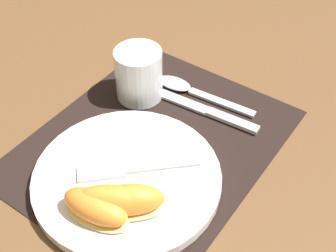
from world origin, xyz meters
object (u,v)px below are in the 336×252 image
(plate, at_px, (127,178))
(spoon, at_px, (187,88))
(juice_glass, at_px, (139,77))
(citrus_wedge_1, at_px, (113,202))
(knife, at_px, (199,108))
(citrus_wedge_0, at_px, (96,208))
(citrus_wedge_2, at_px, (129,201))
(fork, at_px, (130,169))

(plate, bearing_deg, spoon, 11.24)
(juice_glass, height_order, citrus_wedge_1, juice_glass)
(knife, height_order, citrus_wedge_0, citrus_wedge_0)
(plate, relative_size, citrus_wedge_1, 2.43)
(juice_glass, relative_size, citrus_wedge_2, 0.87)
(juice_glass, height_order, citrus_wedge_2, juice_glass)
(juice_glass, relative_size, fork, 0.64)
(knife, bearing_deg, citrus_wedge_2, -170.25)
(plate, bearing_deg, fork, 8.23)
(plate, height_order, spoon, plate)
(knife, distance_m, citrus_wedge_1, 0.25)
(citrus_wedge_0, bearing_deg, citrus_wedge_2, -42.27)
(citrus_wedge_1, bearing_deg, fork, 21.45)
(plate, distance_m, citrus_wedge_1, 0.07)
(juice_glass, relative_size, spoon, 0.48)
(plate, height_order, citrus_wedge_1, citrus_wedge_1)
(knife, distance_m, spoon, 0.05)
(plate, distance_m, citrus_wedge_2, 0.07)
(juice_glass, relative_size, citrus_wedge_0, 0.88)
(plate, xyz_separation_m, citrus_wedge_1, (-0.06, -0.02, 0.03))
(juice_glass, xyz_separation_m, fork, (-0.16, -0.10, -0.02))
(spoon, bearing_deg, citrus_wedge_0, -169.41)
(juice_glass, distance_m, knife, 0.11)
(knife, xyz_separation_m, citrus_wedge_1, (-0.25, -0.02, 0.03))
(fork, bearing_deg, juice_glass, 33.48)
(fork, xyz_separation_m, citrus_wedge_0, (-0.09, -0.01, 0.01))
(citrus_wedge_0, distance_m, citrus_wedge_1, 0.02)
(plate, relative_size, knife, 1.19)
(juice_glass, xyz_separation_m, citrus_wedge_1, (-0.22, -0.13, -0.00))
(knife, distance_m, fork, 0.18)
(spoon, relative_size, citrus_wedge_0, 1.82)
(plate, relative_size, spoon, 1.45)
(fork, relative_size, citrus_wedge_0, 1.37)
(knife, relative_size, citrus_wedge_2, 2.19)
(knife, bearing_deg, spoon, 56.65)
(spoon, height_order, citrus_wedge_1, citrus_wedge_1)
(knife, xyz_separation_m, spoon, (0.03, 0.04, 0.00))
(spoon, distance_m, citrus_wedge_0, 0.30)
(citrus_wedge_0, xyz_separation_m, citrus_wedge_2, (0.03, -0.03, 0.00))
(fork, xyz_separation_m, citrus_wedge_2, (-0.05, -0.04, 0.02))
(juice_glass, height_order, knife, juice_glass)
(juice_glass, distance_m, fork, 0.19)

